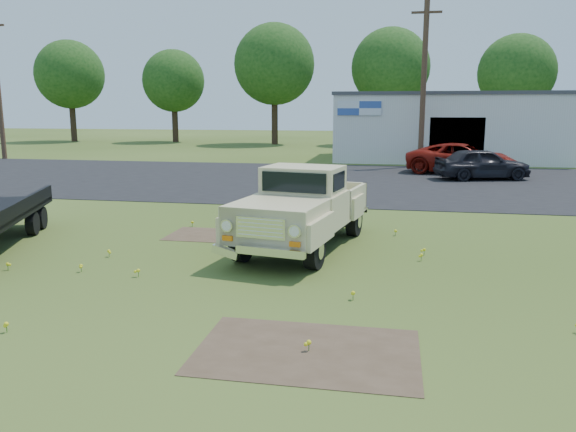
% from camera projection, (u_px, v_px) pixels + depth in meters
% --- Properties ---
extents(ground, '(140.00, 140.00, 0.00)m').
position_uv_depth(ground, '(254.00, 280.00, 10.75)').
color(ground, '#374B18').
rests_on(ground, ground).
extents(asphalt_lot, '(90.00, 14.00, 0.02)m').
position_uv_depth(asphalt_lot, '(335.00, 181.00, 25.22)').
color(asphalt_lot, black).
rests_on(asphalt_lot, ground).
extents(dirt_patch_a, '(3.00, 2.00, 0.01)m').
position_uv_depth(dirt_patch_a, '(307.00, 352.00, 7.59)').
color(dirt_patch_a, '#483726').
rests_on(dirt_patch_a, ground).
extents(dirt_patch_b, '(2.20, 1.60, 0.01)m').
position_uv_depth(dirt_patch_b, '(212.00, 235.00, 14.49)').
color(dirt_patch_b, '#483726').
rests_on(dirt_patch_b, ground).
extents(commercial_building, '(14.20, 8.20, 4.15)m').
position_uv_depth(commercial_building, '(451.00, 126.00, 35.30)').
color(commercial_building, silver).
rests_on(commercial_building, ground).
extents(utility_pole_mid, '(1.60, 0.30, 9.00)m').
position_uv_depth(utility_pole_mid, '(424.00, 82.00, 30.37)').
color(utility_pole_mid, '#3F291D').
rests_on(utility_pole_mid, ground).
extents(treeline_a, '(6.40, 6.40, 9.52)m').
position_uv_depth(treeline_a, '(70.00, 75.00, 53.24)').
color(treeline_a, '#332317').
rests_on(treeline_a, ground).
extents(treeline_b, '(5.76, 5.76, 8.57)m').
position_uv_depth(treeline_b, '(174.00, 81.00, 52.51)').
color(treeline_b, '#332317').
rests_on(treeline_b, ground).
extents(treeline_c, '(7.04, 7.04, 10.47)m').
position_uv_depth(treeline_c, '(274.00, 64.00, 48.99)').
color(treeline_c, '#332317').
rests_on(treeline_c, ground).
extents(treeline_d, '(6.72, 6.72, 10.00)m').
position_uv_depth(treeline_d, '(391.00, 67.00, 48.20)').
color(treeline_d, '#332317').
rests_on(treeline_d, ground).
extents(treeline_e, '(6.08, 6.08, 9.04)m').
position_uv_depth(treeline_e, '(516.00, 73.00, 45.05)').
color(treeline_e, '#332317').
rests_on(treeline_e, ground).
extents(vintage_pickup_truck, '(2.98, 5.59, 1.93)m').
position_uv_depth(vintage_pickup_truck, '(303.00, 207.00, 13.06)').
color(vintage_pickup_truck, '#CEC98A').
rests_on(vintage_pickup_truck, ground).
extents(red_pickup, '(5.77, 3.55, 1.49)m').
position_uv_depth(red_pickup, '(462.00, 159.00, 27.69)').
color(red_pickup, maroon).
rests_on(red_pickup, ground).
extents(dark_sedan, '(4.48, 2.72, 1.43)m').
position_uv_depth(dark_sedan, '(482.00, 164.00, 25.51)').
color(dark_sedan, black).
rests_on(dark_sedan, ground).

